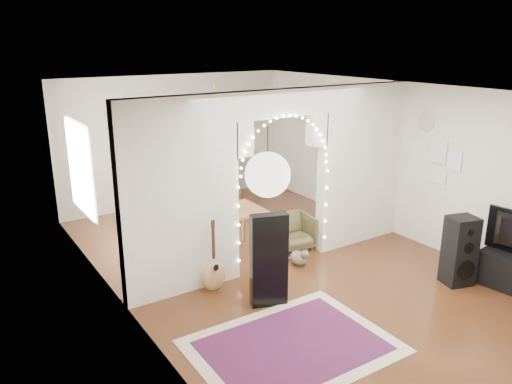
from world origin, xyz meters
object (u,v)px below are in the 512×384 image
dining_table (225,215)px  dining_chair_left (223,197)px  bookcase (188,170)px  acoustic_guitar (214,265)px  dining_chair_right (293,232)px  floor_speaker (460,251)px

dining_table → dining_chair_left: size_ratio=2.01×
dining_table → bookcase: bearing=77.9°
acoustic_guitar → dining_chair_left: size_ratio=1.45×
acoustic_guitar → bookcase: size_ratio=0.60×
acoustic_guitar → dining_table: acoustic_guitar is taller
acoustic_guitar → dining_table: bearing=31.0°
dining_chair_left → acoustic_guitar: bearing=-106.9°
bookcase → dining_chair_right: (0.39, -3.15, -0.46)m
acoustic_guitar → dining_table: 1.24m
dining_table → floor_speaker: bearing=-47.6°
acoustic_guitar → bookcase: bookcase is taller
acoustic_guitar → dining_chair_right: (1.84, 0.60, -0.10)m
acoustic_guitar → dining_chair_left: bearing=37.1°
floor_speaker → dining_chair_right: bearing=132.6°
acoustic_guitar → dining_chair_right: acoustic_guitar is taller
dining_chair_left → dining_chair_right: bearing=-74.9°
bookcase → dining_table: bearing=-97.8°
bookcase → dining_chair_left: bookcase is taller
floor_speaker → dining_table: (-2.28, 2.69, 0.18)m
bookcase → dining_table: size_ratio=1.20×
acoustic_guitar → floor_speaker: bearing=-51.1°
floor_speaker → dining_chair_right: (-1.18, 2.33, -0.22)m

